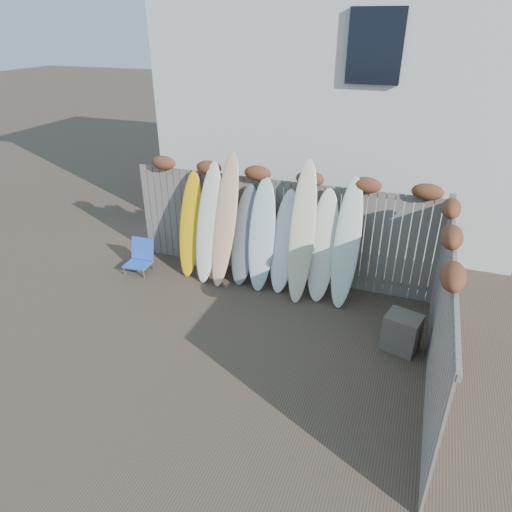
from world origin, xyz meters
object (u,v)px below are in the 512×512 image
(wooden_crate, at_px, (402,332))
(beach_chair, at_px, (140,256))
(surfboard_0, at_px, (190,225))
(lattice_panel, at_px, (442,292))

(wooden_crate, bearing_deg, beach_chair, 171.50)
(wooden_crate, height_order, surfboard_0, surfboard_0)
(beach_chair, relative_size, wooden_crate, 1.09)
(beach_chair, height_order, surfboard_0, surfboard_0)
(wooden_crate, relative_size, surfboard_0, 0.28)
(beach_chair, bearing_deg, lattice_panel, -3.55)
(beach_chair, relative_size, surfboard_0, 0.31)
(lattice_panel, bearing_deg, wooden_crate, -140.11)
(beach_chair, xyz_separation_m, lattice_panel, (5.75, -0.36, 0.58))
(lattice_panel, xyz_separation_m, surfboard_0, (-4.73, 0.73, 0.13))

